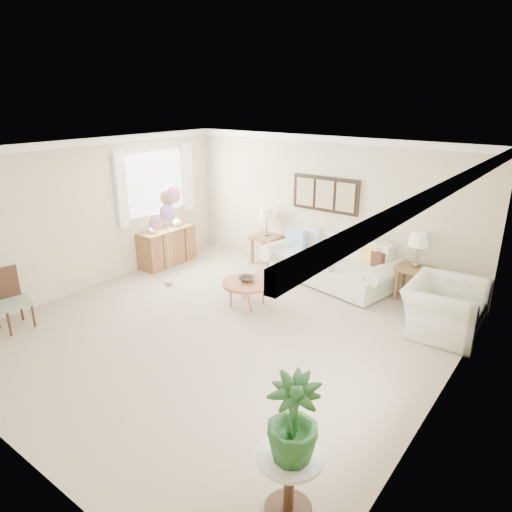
# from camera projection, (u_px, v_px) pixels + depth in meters

# --- Properties ---
(ground_plane) EXTENTS (6.00, 6.00, 0.00)m
(ground_plane) POSITION_uv_depth(u_px,v_px,m) (221.00, 332.00, 6.69)
(ground_plane) COLOR tan
(room_shell) EXTENTS (6.04, 6.04, 2.60)m
(room_shell) POSITION_uv_depth(u_px,v_px,m) (217.00, 222.00, 6.28)
(room_shell) COLOR beige
(room_shell) RESTS_ON ground
(wall_art_triptych) EXTENTS (1.35, 0.06, 0.65)m
(wall_art_triptych) POSITION_uv_depth(u_px,v_px,m) (325.00, 194.00, 8.40)
(wall_art_triptych) COLOR black
(wall_art_triptych) RESTS_ON ground
(sofa) EXTENTS (2.62, 1.33, 0.91)m
(sofa) POSITION_uv_depth(u_px,v_px,m) (331.00, 264.00, 8.35)
(sofa) COLOR silver
(sofa) RESTS_ON ground
(end_table_left) EXTENTS (0.54, 0.49, 0.59)m
(end_table_left) POSITION_uv_depth(u_px,v_px,m) (266.00, 240.00, 9.27)
(end_table_left) COLOR olive
(end_table_left) RESTS_ON ground
(end_table_right) EXTENTS (0.55, 0.50, 0.59)m
(end_table_right) POSITION_uv_depth(u_px,v_px,m) (415.00, 271.00, 7.61)
(end_table_right) COLOR olive
(end_table_right) RESTS_ON ground
(lamp_left) EXTENTS (0.32, 0.32, 0.57)m
(lamp_left) POSITION_uv_depth(u_px,v_px,m) (267.00, 214.00, 9.10)
(lamp_left) COLOR gray
(lamp_left) RESTS_ON end_table_left
(lamp_right) EXTENTS (0.34, 0.34, 0.59)m
(lamp_right) POSITION_uv_depth(u_px,v_px,m) (419.00, 240.00, 7.42)
(lamp_right) COLOR gray
(lamp_right) RESTS_ON end_table_right
(coffee_table) EXTENTS (0.82, 0.82, 0.41)m
(coffee_table) POSITION_uv_depth(u_px,v_px,m) (247.00, 284.00, 7.42)
(coffee_table) COLOR #A5643E
(coffee_table) RESTS_ON ground
(decor_bowl) EXTENTS (0.31, 0.31, 0.06)m
(decor_bowl) POSITION_uv_depth(u_px,v_px,m) (247.00, 279.00, 7.44)
(decor_bowl) COLOR #2E2420
(decor_bowl) RESTS_ON coffee_table
(armchair) EXTENTS (1.05, 1.19, 0.75)m
(armchair) POSITION_uv_depth(u_px,v_px,m) (445.00, 308.00, 6.57)
(armchair) COLOR silver
(armchair) RESTS_ON ground
(side_table) EXTENTS (0.55, 0.55, 0.59)m
(side_table) POSITION_uv_depth(u_px,v_px,m) (289.00, 469.00, 3.66)
(side_table) COLOR silver
(side_table) RESTS_ON ground
(potted_plant) EXTENTS (0.52, 0.52, 0.74)m
(potted_plant) POSITION_uv_depth(u_px,v_px,m) (293.00, 419.00, 3.46)
(potted_plant) COLOR #174A1A
(potted_plant) RESTS_ON side_table
(accent_chair) EXTENTS (0.51, 0.51, 0.91)m
(accent_chair) POSITION_uv_depth(u_px,v_px,m) (10.00, 298.00, 6.69)
(accent_chair) COLOR gray
(accent_chair) RESTS_ON ground
(credenza) EXTENTS (0.46, 1.20, 0.74)m
(credenza) POSITION_uv_depth(u_px,v_px,m) (167.00, 247.00, 9.26)
(credenza) COLOR olive
(credenza) RESTS_ON ground
(vase_white) EXTENTS (0.22, 0.22, 0.18)m
(vase_white) POSITION_uv_depth(u_px,v_px,m) (153.00, 229.00, 8.84)
(vase_white) COLOR white
(vase_white) RESTS_ON credenza
(vase_sage) EXTENTS (0.20, 0.20, 0.20)m
(vase_sage) POSITION_uv_depth(u_px,v_px,m) (177.00, 221.00, 9.31)
(vase_sage) COLOR silver
(vase_sage) RESTS_ON credenza
(balloon_cluster) EXTENTS (0.58, 0.44, 1.83)m
(balloon_cluster) POSITION_uv_depth(u_px,v_px,m) (166.00, 207.00, 7.86)
(balloon_cluster) COLOR gray
(balloon_cluster) RESTS_ON ground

